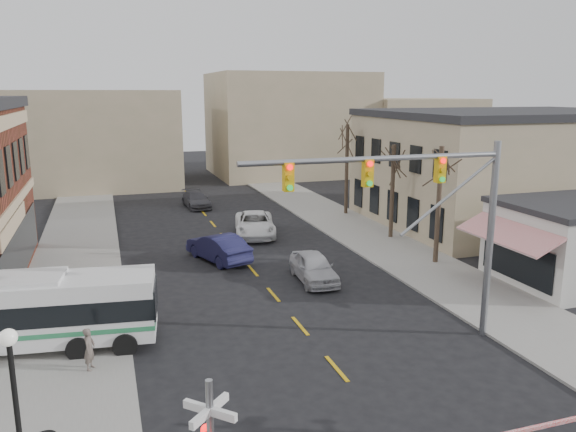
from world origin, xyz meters
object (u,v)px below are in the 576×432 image
(street_lamp, at_px, (12,371))
(car_d, at_px, (196,200))
(pedestrian_near, at_px, (89,349))
(transit_bus, at_px, (4,313))
(pedestrian_far, at_px, (60,320))
(traffic_signal_mast, at_px, (430,202))
(car_a, at_px, (314,267))
(car_c, at_px, (255,224))
(car_b, at_px, (218,247))

(street_lamp, xyz_separation_m, car_d, (9.91, 33.66, -2.36))
(car_d, distance_m, pedestrian_near, 29.44)
(transit_bus, xyz_separation_m, pedestrian_far, (1.87, 0.45, -0.71))
(traffic_signal_mast, distance_m, car_d, 30.65)
(car_d, bearing_deg, pedestrian_near, -110.53)
(car_a, relative_size, car_d, 0.97)
(car_a, height_order, car_c, car_c)
(traffic_signal_mast, xyz_separation_m, car_b, (-5.54, 13.70, -4.94))
(traffic_signal_mast, xyz_separation_m, street_lamp, (-14.15, -3.74, -2.73))
(car_a, bearing_deg, car_d, 100.89)
(transit_bus, distance_m, car_b, 13.81)
(traffic_signal_mast, bearing_deg, pedestrian_near, 172.37)
(car_b, distance_m, pedestrian_near, 13.92)
(traffic_signal_mast, height_order, pedestrian_far, traffic_signal_mast)
(pedestrian_near, bearing_deg, street_lamp, -175.63)
(street_lamp, bearing_deg, pedestrian_near, 73.73)
(transit_bus, height_order, car_d, transit_bus)
(traffic_signal_mast, relative_size, pedestrian_far, 6.38)
(car_c, bearing_deg, pedestrian_near, -109.80)
(pedestrian_far, bearing_deg, car_c, -11.64)
(car_b, bearing_deg, pedestrian_near, 40.06)
(street_lamp, relative_size, car_a, 0.90)
(transit_bus, height_order, car_a, transit_bus)
(traffic_signal_mast, distance_m, car_a, 9.96)
(traffic_signal_mast, relative_size, car_a, 2.34)
(street_lamp, bearing_deg, pedestrian_far, 87.20)
(traffic_signal_mast, relative_size, street_lamp, 2.58)
(car_b, height_order, pedestrian_near, pedestrian_near)
(car_a, relative_size, pedestrian_near, 2.87)
(transit_bus, relative_size, car_b, 2.29)
(car_b, xyz_separation_m, pedestrian_far, (-8.20, -8.96, 0.11))
(car_b, relative_size, car_d, 1.09)
(traffic_signal_mast, xyz_separation_m, car_d, (-4.24, 29.93, -5.09))
(traffic_signal_mast, height_order, street_lamp, traffic_signal_mast)
(transit_bus, bearing_deg, car_c, 46.83)
(pedestrian_near, bearing_deg, transit_bus, 70.13)
(traffic_signal_mast, relative_size, pedestrian_near, 6.70)
(car_d, bearing_deg, street_lamp, -110.51)
(street_lamp, relative_size, pedestrian_near, 2.59)
(pedestrian_far, bearing_deg, car_b, -14.21)
(traffic_signal_mast, height_order, car_c, traffic_signal_mast)
(transit_bus, bearing_deg, pedestrian_near, -40.51)
(pedestrian_far, bearing_deg, pedestrian_near, -130.81)
(car_a, height_order, pedestrian_far, pedestrian_far)
(transit_bus, xyz_separation_m, street_lamp, (1.46, -8.02, 1.38))
(car_a, relative_size, car_b, 0.89)
(street_lamp, xyz_separation_m, car_c, (12.25, 22.63, -2.23))
(car_a, bearing_deg, street_lamp, -132.67)
(street_lamp, height_order, pedestrian_near, street_lamp)
(street_lamp, distance_m, car_d, 35.17)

